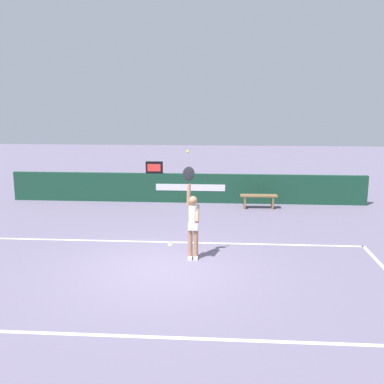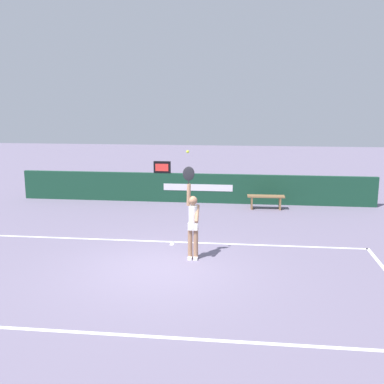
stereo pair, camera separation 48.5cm
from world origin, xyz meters
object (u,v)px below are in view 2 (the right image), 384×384
(tennis_ball, at_px, (188,152))
(speed_display, at_px, (162,167))
(tennis_player, at_px, (193,222))
(courtside_bench_near, at_px, (266,199))

(tennis_ball, bearing_deg, speed_display, 105.74)
(tennis_player, bearing_deg, speed_display, 106.83)
(speed_display, height_order, tennis_ball, tennis_ball)
(tennis_ball, distance_m, courtside_bench_near, 6.36)
(courtside_bench_near, bearing_deg, speed_display, 168.09)
(tennis_ball, bearing_deg, courtside_bench_near, 69.37)
(speed_display, distance_m, tennis_player, 6.62)
(tennis_player, bearing_deg, tennis_ball, -153.83)
(speed_display, distance_m, courtside_bench_near, 4.09)
(courtside_bench_near, bearing_deg, tennis_ball, -110.63)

